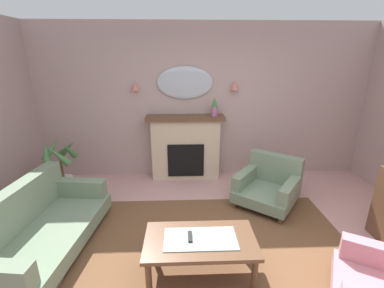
# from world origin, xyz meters

# --- Properties ---
(floor) EXTENTS (6.86, 5.88, 0.10)m
(floor) POSITION_xyz_m (0.00, 0.00, -0.05)
(floor) COLOR #C6938E
(floor) RESTS_ON ground
(wall_back) EXTENTS (6.86, 0.10, 2.70)m
(wall_back) POSITION_xyz_m (0.00, 2.49, 1.35)
(wall_back) COLOR #B29993
(wall_back) RESTS_ON ground
(patterned_rug) EXTENTS (3.20, 2.40, 0.01)m
(patterned_rug) POSITION_xyz_m (0.00, 0.20, 0.01)
(patterned_rug) COLOR brown
(patterned_rug) RESTS_ON ground
(fireplace) EXTENTS (1.36, 0.36, 1.16)m
(fireplace) POSITION_xyz_m (-0.33, 2.27, 0.57)
(fireplace) COLOR beige
(fireplace) RESTS_ON ground
(mantel_vase_left) EXTENTS (0.12, 0.12, 0.32)m
(mantel_vase_left) POSITION_xyz_m (0.17, 2.24, 1.31)
(mantel_vase_left) COLOR #9E6084
(mantel_vase_left) RESTS_ON fireplace
(wall_mirror) EXTENTS (0.96, 0.06, 0.56)m
(wall_mirror) POSITION_xyz_m (-0.33, 2.41, 1.71)
(wall_mirror) COLOR #B2BCC6
(wall_sconce_left) EXTENTS (0.14, 0.14, 0.14)m
(wall_sconce_left) POSITION_xyz_m (-1.18, 2.36, 1.66)
(wall_sconce_left) COLOR #D17066
(wall_sconce_right) EXTENTS (0.14, 0.14, 0.14)m
(wall_sconce_right) POSITION_xyz_m (0.52, 2.36, 1.66)
(wall_sconce_right) COLOR #D17066
(coffee_table) EXTENTS (1.10, 0.60, 0.45)m
(coffee_table) POSITION_xyz_m (-0.22, -0.07, 0.38)
(coffee_table) COLOR brown
(coffee_table) RESTS_ON ground
(tv_remote) EXTENTS (0.04, 0.16, 0.02)m
(tv_remote) POSITION_xyz_m (-0.32, -0.05, 0.45)
(tv_remote) COLOR black
(tv_remote) RESTS_ON coffee_table
(floral_couch) EXTENTS (1.04, 1.79, 0.76)m
(floral_couch) POSITION_xyz_m (-2.04, 0.37, 0.32)
(floral_couch) COLOR gray
(floral_couch) RESTS_ON ground
(armchair_beside_couch) EXTENTS (1.13, 1.14, 0.71)m
(armchair_beside_couch) POSITION_xyz_m (0.91, 1.31, 0.31)
(armchair_beside_couch) COLOR gray
(armchair_beside_couch) RESTS_ON ground
(potted_plant_corner_palm) EXTENTS (0.60, 0.60, 0.93)m
(potted_plant_corner_palm) POSITION_xyz_m (-2.33, 1.74, 0.45)
(potted_plant_corner_palm) COLOR silver
(potted_plant_corner_palm) RESTS_ON ground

